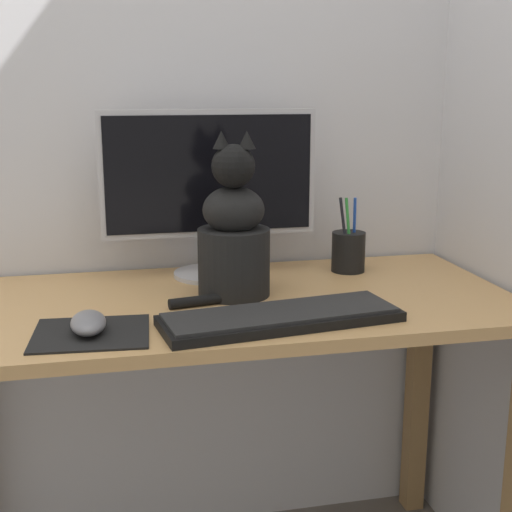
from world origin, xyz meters
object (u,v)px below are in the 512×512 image
Objects in this scene: monitor at (207,185)px; keyboard at (281,317)px; cat at (233,236)px; pen_cup at (348,251)px; computer_mouse_left at (88,323)px.

keyboard is at bearing -77.52° from monitor.
pen_cup is at bearing 34.37° from cat.
pen_cup is (0.60, 0.32, 0.03)m from computer_mouse_left.
cat reaches higher than pen_cup.
monitor is 0.18m from cat.
cat is at bearing -155.64° from pen_cup.
keyboard is 0.35m from computer_mouse_left.
monitor is 1.05× the size of keyboard.
monitor is at bearing 109.95° from cat.
pen_cup reaches higher than computer_mouse_left.
monitor is at bearing 52.03° from computer_mouse_left.
monitor is 0.47m from computer_mouse_left.
monitor is 1.42× the size of cat.
pen_cup is (0.33, -0.03, -0.16)m from monitor.
monitor is 0.42m from keyboard.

